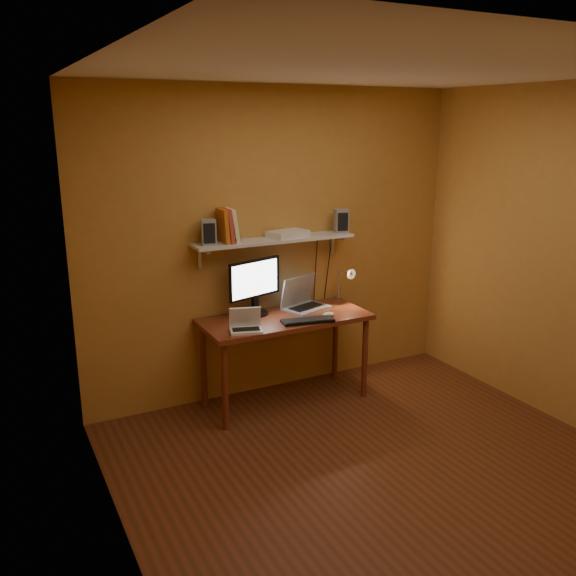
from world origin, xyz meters
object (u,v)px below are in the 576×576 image
desk (285,327)px  keyboard (308,321)px  monitor (255,284)px  desk_lamp (345,280)px  speaker_right (341,221)px  shelf_camera (236,239)px  laptop (302,300)px  mouse (329,314)px  wall_shelf (275,240)px  netbook (245,324)px  speaker_left (209,232)px  router (288,234)px

desk → keyboard: bearing=-64.2°
monitor → desk_lamp: size_ratio=1.35×
speaker_right → shelf_camera: (-1.01, -0.05, -0.07)m
keyboard → speaker_right: 0.98m
laptop → mouse: (0.08, -0.31, -0.05)m
desk → wall_shelf: 0.72m
laptop → netbook: (-0.67, -0.32, -0.02)m
keyboard → speaker_left: bearing=160.6°
speaker_right → desk: bearing=-146.5°
netbook → shelf_camera: bearing=95.6°
desk → mouse: (0.32, -0.16, 0.10)m
desk_lamp → shelf_camera: bearing=179.2°
desk → speaker_right: bearing=16.3°
laptop → netbook: laptop is taller
desk → laptop: laptop is taller
desk → router: 0.77m
laptop → speaker_left: 1.05m
mouse → router: router is taller
keyboard → router: (0.03, 0.40, 0.64)m
desk_lamp → desk: bearing=-169.2°
monitor → keyboard: monitor is taller
wall_shelf → monitor: size_ratio=2.77×
monitor → laptop: bearing=-19.5°
desk → speaker_right: (0.64, 0.19, 0.81)m
monitor → router: 0.50m
desk → speaker_left: 1.01m
desk → monitor: 0.43m
speaker_left → shelf_camera: 0.22m
router → desk_lamp: bearing=-8.0°
desk → monitor: monitor is taller
speaker_left → router: speaker_left is taller
shelf_camera → netbook: bearing=-101.3°
monitor → speaker_left: bearing=162.8°
monitor → keyboard: (0.29, -0.38, -0.25)m
shelf_camera → laptop: bearing=1.1°
laptop → router: bearing=139.2°
speaker_left → desk_lamp: bearing=12.3°
speaker_left → monitor: bearing=13.9°
speaker_left → speaker_right: same height
desk → speaker_left: size_ratio=6.98×
laptop → mouse: 0.32m
speaker_right → speaker_left: bearing=-162.7°
keyboard → shelf_camera: shelf_camera is taller
keyboard → speaker_left: 1.06m
speaker_right → shelf_camera: speaker_right is taller
shelf_camera → speaker_right: bearing=2.6°
wall_shelf → speaker_left: 0.59m
router → desk: bearing=-122.3°
mouse → shelf_camera: shelf_camera is taller
laptop → desk_lamp: (0.42, -0.03, 0.14)m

